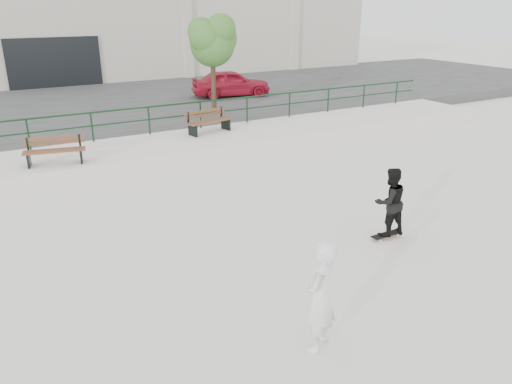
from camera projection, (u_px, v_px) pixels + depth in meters
ground at (293, 297)px, 8.94m from camera, size 120.00×120.00×0.00m
ledge at (134, 154)px, 16.56m from camera, size 30.00×3.00×0.50m
parking_strip at (81, 110)px, 23.47m from camera, size 60.00×14.00×0.50m
railing at (121, 117)px, 17.27m from camera, size 28.00×0.06×1.03m
commercial_building at (29, 9)px, 33.29m from camera, size 44.20×16.33×8.00m
bench_left at (55, 151)px, 14.59m from camera, size 1.79×0.85×0.80m
bench_right at (208, 121)px, 18.14m from camera, size 1.86×0.88×0.83m
tree at (213, 39)px, 20.49m from camera, size 2.29×2.04×4.08m
red_car at (231, 83)px, 25.14m from camera, size 4.16×2.44×1.33m
skateboard at (386, 235)px, 11.19m from camera, size 0.78×0.22×0.09m
standing_skater at (390, 202)px, 10.91m from camera, size 0.82×0.67×1.55m
seated_skater at (321, 297)px, 7.34m from camera, size 0.78×0.71×1.79m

